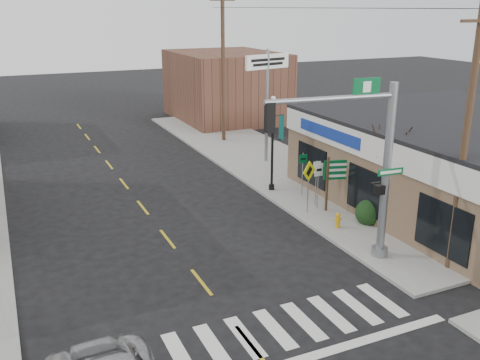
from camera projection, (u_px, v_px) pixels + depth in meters
name	position (u px, v px, depth m)	size (l,w,h in m)	color
ground	(250.00, 344.00, 15.27)	(140.00, 140.00, 0.00)	black
sidewalk_right	(295.00, 177.00, 30.05)	(6.00, 38.00, 0.13)	gray
center_line	(167.00, 239.00, 22.19)	(0.12, 56.00, 0.01)	gold
crosswalk	(245.00, 337.00, 15.62)	(11.00, 2.20, 0.01)	silver
thrift_store	(470.00, 164.00, 25.56)	(12.00, 14.00, 4.00)	#7C624A
bldg_distant_right	(226.00, 86.00, 45.09)	(8.00, 10.00, 5.60)	brown
traffic_signal_pole	(370.00, 156.00, 18.90)	(5.35, 0.39, 6.78)	gray
guide_sign	(339.00, 175.00, 24.61)	(1.47, 0.13, 2.58)	#4D3623
fire_hydrant	(338.00, 219.00, 22.94)	(0.21, 0.21, 0.66)	#CE970E
ped_crossing_sign	(309.00, 177.00, 24.20)	(0.96, 0.07, 2.47)	gray
lamp_post	(274.00, 136.00, 26.95)	(0.63, 0.50, 4.87)	black
dance_center_sign	(267.00, 78.00, 31.43)	(3.16, 0.20, 6.72)	gray
bare_tree	(392.00, 134.00, 22.30)	(2.55, 2.55, 5.11)	black
shrub_front	(420.00, 213.00, 23.16)	(1.41, 1.41, 1.06)	black
shrub_back	(369.00, 213.00, 23.44)	(1.20, 1.20, 0.90)	#193212
utility_pole_near	(465.00, 141.00, 18.08)	(1.61, 0.24, 9.24)	#4D3B25
utility_pole_far	(223.00, 66.00, 36.52)	(1.76, 0.26, 10.14)	#482E1D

